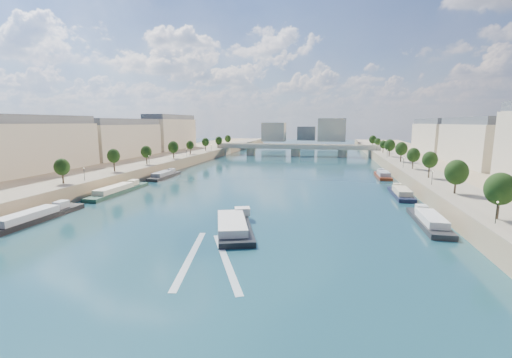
% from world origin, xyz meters
% --- Properties ---
extents(ground, '(700.00, 700.00, 0.00)m').
position_xyz_m(ground, '(0.00, 100.00, 0.00)').
color(ground, '#0C2838').
rests_on(ground, ground).
extents(quay_left, '(44.00, 520.00, 5.00)m').
position_xyz_m(quay_left, '(-72.00, 100.00, 2.50)').
color(quay_left, '#9E8460').
rests_on(quay_left, ground).
extents(quay_right, '(44.00, 520.00, 5.00)m').
position_xyz_m(quay_right, '(72.00, 100.00, 2.50)').
color(quay_right, '#9E8460').
rests_on(quay_right, ground).
extents(pave_left, '(14.00, 520.00, 0.10)m').
position_xyz_m(pave_left, '(-57.00, 100.00, 5.05)').
color(pave_left, gray).
rests_on(pave_left, quay_left).
extents(pave_right, '(14.00, 520.00, 0.10)m').
position_xyz_m(pave_right, '(57.00, 100.00, 5.05)').
color(pave_right, gray).
rests_on(pave_right, quay_right).
extents(trees_left, '(4.80, 268.80, 8.26)m').
position_xyz_m(trees_left, '(-55.00, 102.00, 10.48)').
color(trees_left, '#382B1E').
rests_on(trees_left, ground).
extents(trees_right, '(4.80, 268.80, 8.26)m').
position_xyz_m(trees_right, '(55.00, 110.00, 10.48)').
color(trees_right, '#382B1E').
rests_on(trees_right, ground).
extents(lamps_left, '(0.36, 200.36, 4.28)m').
position_xyz_m(lamps_left, '(-52.50, 90.00, 7.78)').
color(lamps_left, black).
rests_on(lamps_left, ground).
extents(lamps_right, '(0.36, 200.36, 4.28)m').
position_xyz_m(lamps_right, '(52.50, 105.00, 7.78)').
color(lamps_right, black).
rests_on(lamps_right, ground).
extents(buildings_left, '(16.00, 226.00, 23.20)m').
position_xyz_m(buildings_left, '(-85.00, 112.00, 16.45)').
color(buildings_left, '#B8A88D').
rests_on(buildings_left, ground).
extents(skyline, '(79.00, 42.00, 22.00)m').
position_xyz_m(skyline, '(3.19, 319.52, 14.66)').
color(skyline, '#B8A88D').
rests_on(skyline, ground).
extents(bridge, '(112.00, 12.00, 8.15)m').
position_xyz_m(bridge, '(0.00, 217.14, 5.08)').
color(bridge, '#C1B79E').
rests_on(bridge, ground).
extents(tour_barge, '(14.52, 25.76, 3.57)m').
position_xyz_m(tour_barge, '(2.49, 47.25, 0.88)').
color(tour_barge, black).
rests_on(tour_barge, ground).
extents(wake, '(15.65, 25.73, 0.04)m').
position_xyz_m(wake, '(2.49, 30.58, 0.02)').
color(wake, silver).
rests_on(wake, ground).
extents(moored_barges_left, '(5.00, 160.21, 3.60)m').
position_xyz_m(moored_barges_left, '(-45.50, 50.04, 0.84)').
color(moored_barges_left, '#171E34').
rests_on(moored_barges_left, ground).
extents(moored_barges_right, '(5.00, 164.73, 3.60)m').
position_xyz_m(moored_barges_right, '(45.50, 63.25, 0.84)').
color(moored_barges_right, black).
rests_on(moored_barges_right, ground).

